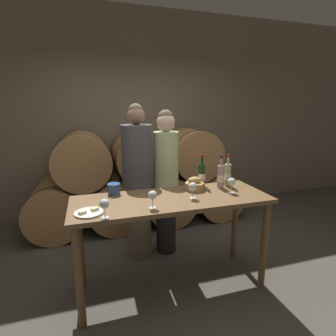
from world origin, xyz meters
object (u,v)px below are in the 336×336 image
Objects in this scene: wine_bottle_white at (227,175)px; wine_bottle_red at (202,175)px; blue_crock at (114,188)px; wine_glass_left at (152,196)px; wine_bottle_rose at (221,176)px; cheese_plate at (89,212)px; wine_glass_right at (232,182)px; person_left at (138,182)px; tasting_table at (172,211)px; person_right at (166,181)px; bread_basket at (195,185)px; wine_glass_center at (193,187)px; wine_glass_far_left at (104,204)px.

wine_bottle_red is at bearing 167.31° from wine_bottle_white.
blue_crock is 0.83× the size of wine_glass_left.
wine_bottle_red is at bearing 148.49° from wine_bottle_rose.
cheese_plate is 1.49× the size of wine_glass_right.
person_left reaches higher than cheese_plate.
tasting_table is at bearing -27.43° from blue_crock.
tasting_table is 0.76m from cheese_plate.
person_right is at bearing 42.79° from cheese_plate.
person_right is 0.75m from blue_crock.
wine_bottle_red is 1.77× the size of bread_basket.
person_right reaches higher than wine_bottle_red.
tasting_table is 0.54m from wine_bottle_red.
bread_basket is at bearing 63.00° from wine_glass_center.
wine_glass_left reaches higher than cheese_plate.
wine_bottle_rose is 0.87m from wine_glass_left.
wine_bottle_white reaches higher than wine_glass_left.
blue_crock is 0.55m from wine_glass_far_left.
blue_crock is at bearing 60.31° from cheese_plate.
wine_bottle_red reaches higher than wine_bottle_rose.
wine_bottle_red reaches higher than cheese_plate.
person_left is 7.97× the size of cheese_plate.
person_left reaches higher than person_right.
cheese_plate is (-1.02, -0.31, -0.04)m from bread_basket.
blue_crock is 0.65× the size of bread_basket.
wine_bottle_white is at bearing 69.80° from wine_glass_right.
person_left reaches higher than wine_glass_far_left.
cheese_plate is at bearing -119.69° from blue_crock.
wine_glass_left is at bearing -92.40° from person_left.
wine_bottle_white reaches higher than wine_glass_right.
bread_basket is (0.28, 0.15, 0.18)m from tasting_table.
wine_glass_far_left is at bearing -160.47° from wine_bottle_rose.
wine_glass_right is (0.18, -0.28, -0.01)m from wine_bottle_red.
wine_glass_left is 0.83m from wine_glass_right.
wine_glass_left is at bearing -4.04° from cheese_plate.
wine_bottle_white is at bearing -28.01° from person_left.
wine_bottle_white is at bearing -3.37° from blue_crock.
wine_bottle_red is at bearing 53.89° from wine_glass_center.
person_right reaches higher than blue_crock.
bread_basket is (0.48, -0.50, 0.07)m from person_left.
wine_glass_left is (-0.23, -0.19, 0.24)m from tasting_table.
wine_bottle_red is at bearing 39.00° from bread_basket.
person_right reaches higher than wine_glass_far_left.
person_left is 5.37× the size of wine_bottle_white.
wine_bottle_red is at bearing 27.08° from wine_glass_far_left.
person_right reaches higher than wine_glass_center.
cheese_plate is 1.33m from wine_glass_right.
tasting_table is 1.06× the size of person_right.
wine_glass_far_left is (-0.12, -0.53, 0.05)m from blue_crock.
wine_glass_left is at bearing -157.11° from wine_bottle_white.
person_left is 0.50m from blue_crock.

